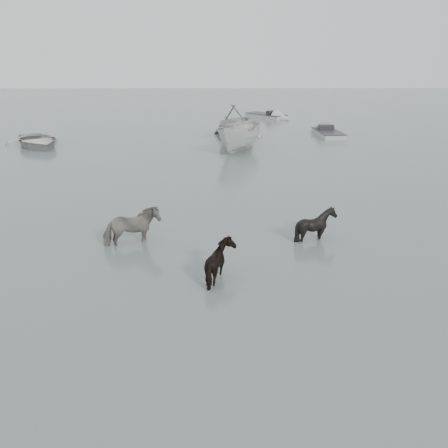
% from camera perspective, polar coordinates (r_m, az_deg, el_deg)
% --- Properties ---
extents(ground, '(140.00, 140.00, 0.00)m').
position_cam_1_polar(ground, '(15.75, 1.28, -4.38)').
color(ground, slate).
rests_on(ground, ground).
extents(pony_pinto, '(2.09, 1.51, 1.60)m').
position_cam_1_polar(pony_pinto, '(17.17, -10.56, 0.22)').
color(pony_pinto, black).
rests_on(pony_pinto, ground).
extents(pony_dark, '(1.40, 1.55, 1.36)m').
position_cam_1_polar(pony_dark, '(14.36, -0.28, -3.88)').
color(pony_dark, black).
rests_on(pony_dark, ground).
extents(pony_black, '(1.63, 1.55, 1.44)m').
position_cam_1_polar(pony_black, '(17.66, 10.49, 0.49)').
color(pony_black, black).
rests_on(pony_black, ground).
extents(rowboat_lead, '(5.73, 6.18, 1.04)m').
position_cam_1_polar(rowboat_lead, '(36.43, -20.60, 9.08)').
color(rowboat_lead, '#BBBBB6').
rests_on(rowboat_lead, ground).
extents(rowboat_trail, '(6.02, 6.26, 2.54)m').
position_cam_1_polar(rowboat_trail, '(38.15, 1.32, 11.87)').
color(rowboat_trail, '#ACAFAD').
rests_on(rowboat_trail, ground).
extents(boat_small, '(3.85, 5.41, 1.96)m').
position_cam_1_polar(boat_small, '(32.65, 1.86, 10.04)').
color(boat_small, beige).
rests_on(boat_small, ground).
extents(skiff_port, '(2.01, 5.68, 0.75)m').
position_cam_1_polar(skiff_port, '(39.27, 11.86, 10.36)').
color(skiff_port, '#A2A5A2').
rests_on(skiff_port, ground).
extents(skiff_mid, '(5.02, 5.26, 0.75)m').
position_cam_1_polar(skiff_mid, '(48.77, 4.87, 12.43)').
color(skiff_mid, '#A3A5A3').
rests_on(skiff_mid, ground).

